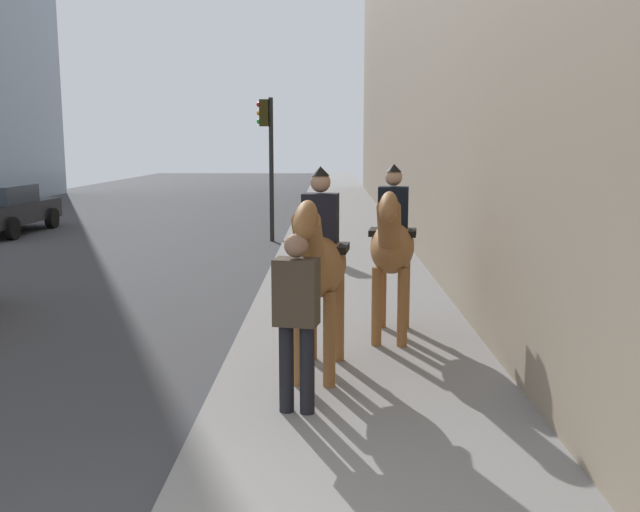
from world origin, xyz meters
The scene contains 5 objects.
mounted_horse_near centered at (3.77, -1.11, 1.37)m, with size 2.15×0.74×2.27m.
mounted_horse_far centered at (5.24, -2.03, 1.36)m, with size 2.15×0.77×2.25m.
pedestrian_greeting centered at (2.67, -0.92, 1.10)m, with size 0.33×0.44×1.70m.
car_near_lane centered at (16.67, 8.41, 0.75)m, with size 4.40×2.01×1.44m.
traffic_light_near_curb centered at (15.22, 0.44, 2.58)m, with size 0.20×0.44×3.84m.
Camera 1 is at (-3.58, -1.23, 2.62)m, focal length 39.06 mm.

